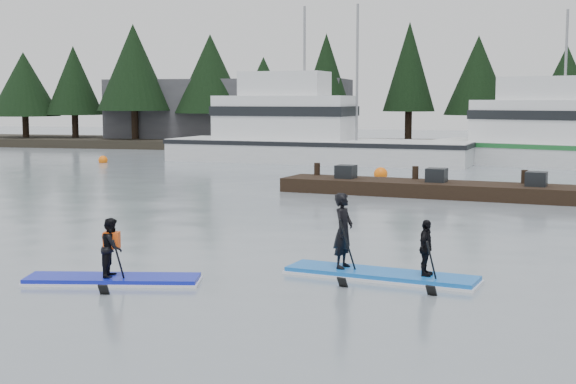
% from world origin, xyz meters
% --- Properties ---
extents(ground, '(160.00, 160.00, 0.00)m').
position_xyz_m(ground, '(0.00, 0.00, 0.00)').
color(ground, gray).
rests_on(ground, ground).
extents(far_shore, '(70.00, 8.00, 0.60)m').
position_xyz_m(far_shore, '(0.00, 42.00, 0.30)').
color(far_shore, '#2D281E').
rests_on(far_shore, ground).
extents(treeline, '(60.00, 4.00, 8.00)m').
position_xyz_m(treeline, '(0.00, 42.00, 0.00)').
color(treeline, black).
rests_on(treeline, ground).
extents(waterfront_building, '(18.00, 6.00, 5.00)m').
position_xyz_m(waterfront_building, '(-14.00, 44.00, 2.50)').
color(waterfront_building, '#4C4C51').
rests_on(waterfront_building, ground).
extents(fishing_boat_large, '(17.54, 6.80, 9.71)m').
position_xyz_m(fishing_boat_large, '(-4.70, 30.13, 0.73)').
color(fishing_boat_large, silver).
rests_on(fishing_boat_large, ground).
extents(fishing_boat_medium, '(16.26, 10.08, 9.19)m').
position_xyz_m(fishing_boat_medium, '(9.26, 30.28, 0.66)').
color(fishing_boat_medium, silver).
rests_on(fishing_boat_medium, ground).
extents(floating_dock, '(15.73, 4.71, 0.52)m').
position_xyz_m(floating_dock, '(5.26, 14.93, 0.26)').
color(floating_dock, black).
rests_on(floating_dock, ground).
extents(buoy_b, '(0.62, 0.62, 0.62)m').
position_xyz_m(buoy_b, '(0.44, 21.64, 0.00)').
color(buoy_b, orange).
rests_on(buoy_b, ground).
extents(buoy_a, '(0.51, 0.51, 0.51)m').
position_xyz_m(buoy_a, '(-15.73, 26.59, 0.00)').
color(buoy_a, orange).
rests_on(buoy_a, ground).
extents(paddleboard_solo, '(3.40, 1.47, 1.76)m').
position_xyz_m(paddleboard_solo, '(-1.92, -0.34, 0.36)').
color(paddleboard_solo, '#131FB7').
rests_on(paddleboard_solo, ground).
extents(paddleboard_duo, '(3.90, 1.67, 2.16)m').
position_xyz_m(paddleboard_duo, '(2.97, 1.30, 0.45)').
color(paddleboard_duo, blue).
rests_on(paddleboard_duo, ground).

